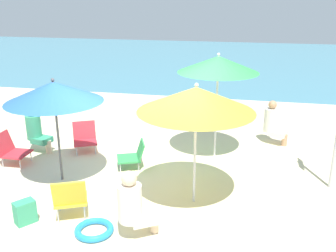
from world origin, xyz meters
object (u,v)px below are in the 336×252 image
(person_c, at_px, (133,204))
(umbrella_yellow, at_px, (196,99))
(beach_chair_c, at_px, (134,155))
(person_a, at_px, (36,128))
(beach_chair_a, at_px, (10,149))
(person_b, at_px, (273,122))
(beach_bag, at_px, (25,212))
(swim_ring, at_px, (94,230))
(umbrella_green, at_px, (218,64))
(beach_chair_b, at_px, (85,137))
(umbrella_blue, at_px, (54,92))
(beach_chair_d, at_px, (70,197))

(person_c, bearing_deg, umbrella_yellow, 26.79)
(beach_chair_c, bearing_deg, person_a, -31.16)
(beach_chair_a, bearing_deg, beach_chair_c, 7.13)
(umbrella_yellow, distance_m, person_b, 3.44)
(beach_bag, bearing_deg, person_a, 116.63)
(swim_ring, distance_m, beach_bag, 1.08)
(umbrella_green, bearing_deg, beach_chair_b, -174.21)
(umbrella_green, height_order, swim_ring, umbrella_green)
(person_b, distance_m, person_c, 4.50)
(umbrella_blue, distance_m, person_b, 4.74)
(beach_chair_c, relative_size, swim_ring, 1.17)
(person_a, xyz_separation_m, person_c, (2.90, -2.49, -0.01))
(umbrella_green, distance_m, swim_ring, 3.84)
(umbrella_yellow, bearing_deg, swim_ring, -136.70)
(beach_chair_d, relative_size, person_a, 0.71)
(umbrella_yellow, xyz_separation_m, person_a, (-3.55, 1.38, -1.18))
(umbrella_yellow, xyz_separation_m, beach_chair_c, (-1.31, 1.02, -1.43))
(beach_chair_b, bearing_deg, beach_bag, -20.75)
(person_a, bearing_deg, person_b, 29.01)
(person_a, relative_size, person_c, 1.01)
(person_a, relative_size, beach_bag, 2.92)
(umbrella_blue, relative_size, umbrella_yellow, 0.95)
(beach_bag, bearing_deg, beach_chair_d, 18.54)
(umbrella_blue, bearing_deg, person_a, 135.16)
(beach_bag, bearing_deg, beach_chair_c, 65.31)
(umbrella_blue, relative_size, beach_chair_b, 2.76)
(umbrella_green, bearing_deg, beach_chair_d, -122.71)
(umbrella_green, relative_size, person_b, 2.18)
(beach_bag, bearing_deg, person_c, 0.39)
(umbrella_blue, xyz_separation_m, beach_chair_d, (0.75, -1.18, -1.24))
(beach_chair_c, height_order, person_c, person_c)
(umbrella_blue, relative_size, swim_ring, 3.39)
(umbrella_green, bearing_deg, swim_ring, -114.02)
(beach_bag, bearing_deg, umbrella_blue, 95.48)
(beach_chair_b, xyz_separation_m, person_b, (3.90, 1.29, 0.18))
(beach_chair_b, xyz_separation_m, beach_bag, (0.29, -2.76, -0.13))
(umbrella_green, distance_m, person_a, 3.98)
(umbrella_yellow, bearing_deg, person_a, 158.72)
(beach_chair_d, bearing_deg, swim_ring, -142.46)
(umbrella_blue, bearing_deg, swim_ring, -49.75)
(person_c, distance_m, swim_ring, 0.73)
(beach_bag, bearing_deg, beach_chair_a, 127.99)
(beach_chair_d, xyz_separation_m, person_b, (2.99, 3.85, 0.11))
(beach_chair_d, height_order, person_a, person_a)
(umbrella_yellow, distance_m, beach_chair_a, 4.01)
(umbrella_yellow, relative_size, person_c, 1.96)
(umbrella_blue, relative_size, beach_chair_d, 2.62)
(umbrella_yellow, distance_m, beach_chair_b, 3.36)
(umbrella_blue, height_order, person_b, umbrella_blue)
(person_a, xyz_separation_m, swim_ring, (2.33, -2.54, -0.46))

